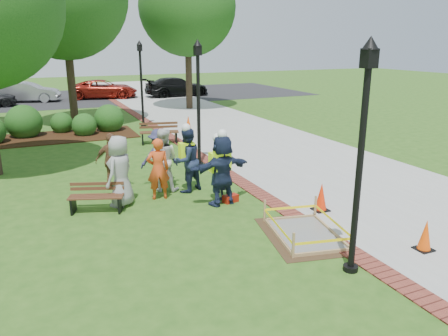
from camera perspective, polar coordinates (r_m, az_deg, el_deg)
name	(u,v)px	position (r m, az deg, el deg)	size (l,w,h in m)	color
ground	(225,223)	(10.48, 0.17, -7.24)	(100.00, 100.00, 0.00)	#285116
sidewalk	(235,131)	(21.21, 1.45, 4.82)	(6.00, 60.00, 0.02)	#9E9E99
brick_edging	(171,137)	(20.06, -6.99, 4.07)	(0.50, 60.00, 0.03)	maroon
mulch_bed	(57,137)	(21.21, -21.01, 3.78)	(7.00, 3.00, 0.05)	#381E0F
parking_lot	(84,97)	(36.24, -17.80, 8.76)	(36.00, 12.00, 0.01)	black
wet_concrete_pad	(305,226)	(9.94, 10.59, -7.42)	(2.13, 2.60, 0.55)	#47331E
bench_near	(97,203)	(11.54, -16.29, -4.43)	(1.42, 0.86, 0.73)	#52331C
bench_far	(159,137)	(18.79, -8.44, 4.02)	(1.70, 0.88, 0.88)	brown
cone_front	(425,236)	(9.96, 24.80, -8.07)	(0.34, 0.34, 0.68)	black
cone_back	(321,198)	(11.36, 12.57, -3.81)	(0.38, 0.38, 0.75)	black
cone_far	(188,124)	(21.13, -4.68, 5.74)	(0.40, 0.40, 0.78)	black
toolbox	(231,199)	(11.78, 0.86, -4.01)	(0.41, 0.23, 0.20)	#98190B
lamp_near	(362,142)	(7.95, 17.55, 3.20)	(0.28, 0.28, 4.26)	black
lamp_mid	(198,94)	(14.82, -3.37, 9.59)	(0.28, 0.28, 4.26)	black
lamp_far	(141,77)	(22.45, -10.77, 11.55)	(0.28, 0.28, 4.26)	black
tree_right	(187,7)	(28.54, -4.81, 20.20)	(5.97, 5.97, 9.22)	#3D2D1E
shrub_b	(26,137)	(21.88, -24.47, 3.70)	(1.59, 1.59, 1.59)	#154213
shrub_c	(85,135)	(21.28, -17.67, 4.08)	(1.12, 1.12, 1.12)	#154213
shrub_d	(110,131)	(21.99, -14.68, 4.68)	(1.40, 1.40, 1.40)	#154213
shrub_e	(63,133)	(22.33, -20.32, 4.37)	(1.04, 1.04, 1.04)	#154213
casual_person_a	(120,171)	(11.62, -13.41, -0.43)	(0.70, 0.70, 1.87)	gray
casual_person_b	(158,169)	(11.96, -8.60, -0.14)	(0.58, 0.41, 1.69)	#DF481A
casual_person_c	(163,160)	(12.61, -8.00, 1.05)	(0.69, 0.61, 1.82)	silver
casual_person_d	(112,161)	(13.14, -14.37, 0.90)	(0.60, 0.48, 1.65)	brown
casual_person_e	(159,157)	(13.14, -8.44, 1.38)	(0.58, 0.41, 1.71)	#2D2E50
hivis_worker_a	(222,168)	(11.37, -0.24, -0.01)	(0.64, 0.46, 2.03)	#1A2C44
hivis_worker_b	(217,168)	(11.55, -0.86, -0.06)	(0.66, 0.62, 1.89)	#1B2A48
hivis_worker_c	(187,158)	(12.44, -4.88, 1.26)	(0.69, 0.58, 1.98)	#182040
parked_car_b	(29,102)	(34.92, -24.07, 7.88)	(4.70, 2.05, 1.53)	#99989D
parked_car_c	(104,98)	(35.35, -15.39, 8.78)	(4.70, 2.05, 1.53)	maroon
parked_car_d	(177,96)	(35.66, -6.13, 9.31)	(4.94, 2.15, 1.61)	black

